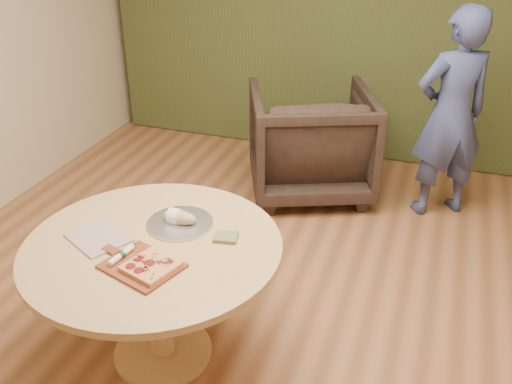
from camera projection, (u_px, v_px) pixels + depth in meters
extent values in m
cube|color=#9D633E|center=(251.00, 346.00, 3.32)|extent=(5.00, 6.00, 0.02)
cube|color=beige|center=(361.00, 5.00, 5.16)|extent=(5.00, 0.02, 2.80)
cube|color=#333D1B|center=(359.00, 8.00, 5.07)|extent=(4.80, 0.14, 2.78)
cylinder|color=tan|center=(163.00, 351.00, 3.26)|extent=(0.55, 0.55, 0.03)
cylinder|color=tan|center=(159.00, 304.00, 3.09)|extent=(0.13, 0.13, 0.68)
cylinder|color=tan|center=(153.00, 247.00, 2.92)|extent=(1.33, 1.33, 0.04)
cube|color=brown|center=(142.00, 266.00, 2.72)|extent=(0.42, 0.37, 0.01)
cube|color=brown|center=(112.00, 250.00, 2.84)|extent=(0.11, 0.08, 0.01)
cube|color=#E7A05A|center=(151.00, 266.00, 2.69)|extent=(0.28, 0.28, 0.02)
cylinder|color=maroon|center=(139.00, 258.00, 2.72)|extent=(0.05, 0.05, 0.00)
cylinder|color=maroon|center=(169.00, 261.00, 2.70)|extent=(0.04, 0.04, 0.00)
cylinder|color=maroon|center=(131.00, 266.00, 2.67)|extent=(0.05, 0.05, 0.00)
cylinder|color=maroon|center=(150.00, 263.00, 2.69)|extent=(0.05, 0.05, 0.00)
cylinder|color=maroon|center=(139.00, 270.00, 2.64)|extent=(0.05, 0.05, 0.00)
cube|color=#D28B4E|center=(165.00, 261.00, 2.69)|extent=(0.02, 0.02, 0.01)
cube|color=#D28B4E|center=(145.00, 261.00, 2.70)|extent=(0.03, 0.03, 0.01)
cube|color=#D28B4E|center=(146.00, 269.00, 2.64)|extent=(0.03, 0.03, 0.01)
cube|color=#D28B4E|center=(136.00, 258.00, 2.72)|extent=(0.02, 0.02, 0.01)
cube|color=#D28B4E|center=(142.00, 255.00, 2.74)|extent=(0.02, 0.02, 0.01)
cube|color=#D28B4E|center=(146.00, 268.00, 2.65)|extent=(0.03, 0.03, 0.01)
cube|color=#D28B4E|center=(159.00, 261.00, 2.70)|extent=(0.03, 0.03, 0.01)
cube|color=#226B1D|center=(172.00, 261.00, 2.70)|extent=(0.01, 0.01, 0.00)
cube|color=#226B1D|center=(154.00, 273.00, 2.62)|extent=(0.01, 0.01, 0.00)
cube|color=#226B1D|center=(167.00, 260.00, 2.71)|extent=(0.01, 0.01, 0.00)
cube|color=#226B1D|center=(136.00, 260.00, 2.72)|extent=(0.01, 0.01, 0.00)
cube|color=#226B1D|center=(137.00, 259.00, 2.72)|extent=(0.01, 0.01, 0.00)
cube|color=#226B1D|center=(153.00, 258.00, 2.73)|extent=(0.01, 0.01, 0.00)
cube|color=#226B1D|center=(152.00, 278.00, 2.59)|extent=(0.01, 0.01, 0.00)
cube|color=#226B1D|center=(159.00, 264.00, 2.69)|extent=(0.01, 0.01, 0.00)
cube|color=#9D567D|center=(167.00, 265.00, 2.68)|extent=(0.01, 0.03, 0.00)
cube|color=#9D567D|center=(172.00, 262.00, 2.70)|extent=(0.02, 0.03, 0.00)
cube|color=#9D567D|center=(167.00, 258.00, 2.73)|extent=(0.03, 0.02, 0.00)
cube|color=#9D567D|center=(155.00, 254.00, 2.76)|extent=(0.03, 0.01, 0.00)
cylinder|color=white|center=(121.00, 255.00, 2.77)|extent=(0.06, 0.17, 0.03)
cylinder|color=#194C26|center=(121.00, 255.00, 2.77)|extent=(0.04, 0.03, 0.03)
cube|color=silver|center=(134.00, 245.00, 2.84)|extent=(0.02, 0.04, 0.00)
cube|color=beige|center=(99.00, 238.00, 2.95)|extent=(0.38, 0.36, 0.01)
cylinder|color=silver|center=(180.00, 224.00, 3.07)|extent=(0.35, 0.35, 0.01)
cylinder|color=silver|center=(180.00, 223.00, 3.07)|extent=(0.36, 0.36, 0.02)
ellipsoid|color=tan|center=(180.00, 217.00, 3.05)|extent=(0.19, 0.08, 0.07)
cylinder|color=white|center=(175.00, 216.00, 3.06)|extent=(0.06, 0.09, 0.09)
cube|color=#525C29|center=(226.00, 237.00, 2.94)|extent=(0.14, 0.12, 0.02)
imported|color=black|center=(311.00, 137.00, 4.77)|extent=(1.25, 1.22, 1.01)
imported|color=#3A467C|center=(451.00, 115.00, 4.32)|extent=(0.72, 0.65, 1.65)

